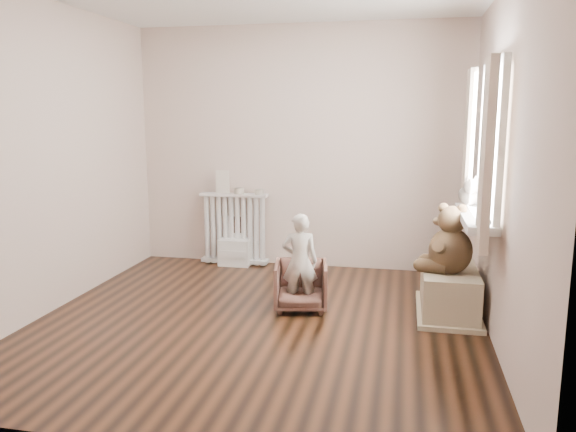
% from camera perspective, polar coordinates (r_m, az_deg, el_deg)
% --- Properties ---
extents(floor, '(3.60, 3.60, 0.01)m').
position_cam_1_polar(floor, '(4.65, -3.00, -10.67)').
color(floor, black).
rests_on(floor, ground).
extents(back_wall, '(3.60, 0.02, 2.60)m').
position_cam_1_polar(back_wall, '(6.11, 1.23, 6.92)').
color(back_wall, beige).
rests_on(back_wall, ground).
extents(front_wall, '(3.60, 0.02, 2.60)m').
position_cam_1_polar(front_wall, '(2.67, -13.17, 2.15)').
color(front_wall, beige).
rests_on(front_wall, ground).
extents(left_wall, '(0.02, 3.60, 2.60)m').
position_cam_1_polar(left_wall, '(5.12, -23.09, 5.42)').
color(left_wall, beige).
rests_on(left_wall, ground).
extents(right_wall, '(0.02, 3.60, 2.60)m').
position_cam_1_polar(right_wall, '(4.26, 21.00, 4.73)').
color(right_wall, beige).
rests_on(right_wall, ground).
extents(window, '(0.03, 0.90, 1.10)m').
position_cam_1_polar(window, '(4.54, 20.04, 7.00)').
color(window, white).
rests_on(window, right_wall).
extents(window_sill, '(0.22, 1.10, 0.06)m').
position_cam_1_polar(window_sill, '(4.60, 18.48, -0.17)').
color(window_sill, silver).
rests_on(window_sill, right_wall).
extents(curtain_left, '(0.06, 0.26, 1.30)m').
position_cam_1_polar(curtain_left, '(3.97, 19.54, 5.75)').
color(curtain_left, beige).
rests_on(curtain_left, right_wall).
extents(curtain_right, '(0.06, 0.26, 1.30)m').
position_cam_1_polar(curtain_right, '(5.10, 17.88, 6.75)').
color(curtain_right, beige).
rests_on(curtain_right, right_wall).
extents(radiator, '(0.76, 0.14, 0.80)m').
position_cam_1_polar(radiator, '(6.29, -5.45, -1.40)').
color(radiator, silver).
rests_on(radiator, floor).
extents(paper_doll, '(0.15, 0.01, 0.26)m').
position_cam_1_polar(paper_doll, '(6.24, -6.65, 3.48)').
color(paper_doll, beige).
rests_on(paper_doll, radiator).
extents(tin_a, '(0.11, 0.11, 0.06)m').
position_cam_1_polar(tin_a, '(6.19, -5.01, 2.56)').
color(tin_a, '#A59E8C').
rests_on(tin_a, radiator).
extents(tin_b, '(0.10, 0.10, 0.05)m').
position_cam_1_polar(tin_b, '(6.13, -2.95, 2.47)').
color(tin_b, '#A59E8C').
rests_on(tin_b, radiator).
extents(toy_vanity, '(0.34, 0.25, 0.54)m').
position_cam_1_polar(toy_vanity, '(6.28, -5.36, -2.49)').
color(toy_vanity, silver).
rests_on(toy_vanity, floor).
extents(armchair, '(0.52, 0.53, 0.42)m').
position_cam_1_polar(armchair, '(4.87, 1.31, -7.08)').
color(armchair, '#543329').
rests_on(armchair, floor).
extents(child, '(0.33, 0.25, 0.83)m').
position_cam_1_polar(child, '(4.76, 1.21, -4.65)').
color(child, beige).
rests_on(child, armchair).
extents(toy_bench, '(0.44, 0.84, 0.39)m').
position_cam_1_polar(toy_bench, '(4.95, 16.02, -7.30)').
color(toy_bench, '#C3B592').
rests_on(toy_bench, floor).
extents(teddy_bear, '(0.53, 0.45, 0.56)m').
position_cam_1_polar(teddy_bear, '(4.72, 16.23, -2.26)').
color(teddy_bear, '#372617').
rests_on(teddy_bear, toy_bench).
extents(plush_cat, '(0.29, 0.34, 0.25)m').
position_cam_1_polar(plush_cat, '(4.97, 17.94, 2.13)').
color(plush_cat, '#665C54').
rests_on(plush_cat, window_sill).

